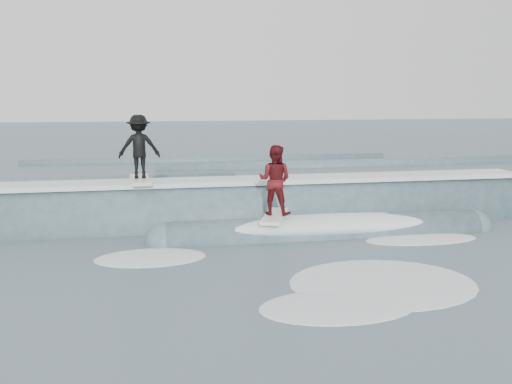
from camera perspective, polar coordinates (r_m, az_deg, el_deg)
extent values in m
plane|color=#425560|center=(13.16, 3.39, -7.58)|extent=(160.00, 160.00, 0.00)
cylinder|color=#38525E|center=(17.89, -0.62, -2.96)|extent=(18.11, 2.46, 2.46)
sphere|color=#38525E|center=(21.44, 23.93, -1.69)|extent=(2.46, 2.46, 2.46)
cylinder|color=#38525E|center=(16.25, 7.08, -4.31)|extent=(9.00, 1.13, 1.13)
sphere|color=#38525E|center=(15.47, -9.03, -5.07)|extent=(1.13, 1.13, 1.13)
sphere|color=#38525E|center=(18.14, 20.74, -3.41)|extent=(1.13, 1.13, 1.13)
cube|color=white|center=(17.65, -0.63, 1.16)|extent=(18.00, 1.30, 0.14)
ellipsoid|color=white|center=(16.18, 7.11, -3.28)|extent=(7.60, 1.30, 0.60)
cube|color=silver|center=(17.35, -11.50, 1.22)|extent=(0.66, 2.03, 0.10)
imported|color=black|center=(17.23, -11.61, 4.47)|extent=(1.23, 0.72, 1.88)
cube|color=white|center=(15.71, 1.88, -2.42)|extent=(1.21, 2.07, 0.10)
imported|color=#500F12|center=(15.53, 1.90, 1.21)|extent=(1.17, 1.09, 1.91)
ellipsoid|color=white|center=(14.16, -10.48, -6.48)|extent=(2.75, 1.87, 0.10)
ellipsoid|color=white|center=(12.43, 12.52, -8.83)|extent=(3.91, 2.67, 0.10)
ellipsoid|color=white|center=(16.33, 16.23, -4.55)|extent=(2.57, 1.75, 0.10)
ellipsoid|color=white|center=(10.95, 8.19, -11.25)|extent=(3.03, 2.07, 0.10)
cylinder|color=#38525E|center=(32.53, 9.76, 2.57)|extent=(22.00, 0.80, 0.80)
cylinder|color=#38525E|center=(34.62, -4.47, 3.09)|extent=(22.00, 0.60, 0.60)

